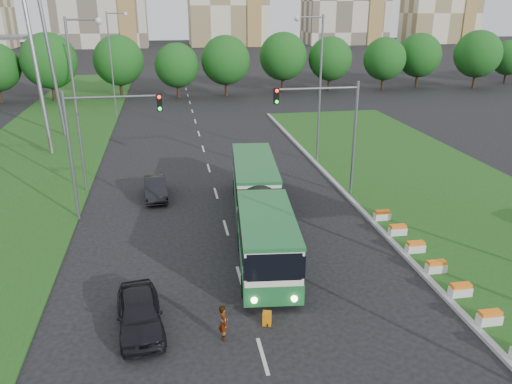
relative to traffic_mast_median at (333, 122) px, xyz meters
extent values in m
plane|color=black|center=(-4.78, -10.00, -5.35)|extent=(360.00, 360.00, 0.00)
cube|color=#1D4C15|center=(8.22, -2.00, -5.27)|extent=(14.00, 60.00, 0.15)
cube|color=#9C9C9C|center=(1.27, -2.00, -5.26)|extent=(0.30, 60.00, 0.18)
cube|color=#1D4C15|center=(-22.78, 15.00, -5.30)|extent=(12.00, 110.00, 0.10)
cylinder|color=slate|center=(1.62, 0.00, -1.35)|extent=(0.20, 0.20, 8.00)
cylinder|color=slate|center=(-1.13, 0.00, 2.25)|extent=(5.50, 0.14, 0.14)
cube|color=black|center=(-3.88, 0.00, 1.85)|extent=(0.32, 0.32, 1.00)
cylinder|color=slate|center=(-16.78, -1.00, -1.35)|extent=(0.20, 0.20, 8.00)
cylinder|color=slate|center=(-14.03, -1.00, 2.25)|extent=(5.50, 0.14, 0.14)
cube|color=black|center=(-11.28, -1.00, 1.85)|extent=(0.32, 0.32, 1.00)
cube|color=white|center=(-5.97, -9.88, -3.56)|extent=(2.56, 7.06, 2.76)
cube|color=white|center=(-5.97, -0.82, -3.56)|extent=(2.56, 8.60, 2.76)
cylinder|color=black|center=(-5.97, -5.73, -3.61)|extent=(2.56, 1.28, 2.56)
cube|color=#1C622F|center=(-5.97, -9.88, -4.48)|extent=(2.64, 7.11, 0.97)
cube|color=#1C622F|center=(-5.97, -0.82, -4.48)|extent=(2.64, 8.65, 0.97)
cube|color=black|center=(-5.97, -9.88, -3.10)|extent=(2.64, 7.11, 1.07)
cube|color=black|center=(-5.97, -0.82, -3.10)|extent=(2.64, 8.65, 1.07)
imported|color=black|center=(-12.47, -13.39, -4.59)|extent=(2.29, 4.65, 1.52)
imported|color=black|center=(-12.00, 1.92, -4.65)|extent=(1.73, 4.35, 1.41)
imported|color=gray|center=(-9.13, -14.65, -4.58)|extent=(0.42, 0.60, 1.54)
cube|color=orange|center=(-7.22, -14.04, -5.04)|extent=(0.36, 0.31, 0.61)
cylinder|color=black|center=(-7.22, -14.19, -5.28)|extent=(0.04, 0.14, 0.14)
camera|label=1|loc=(-10.79, -31.48, 7.35)|focal=35.00mm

